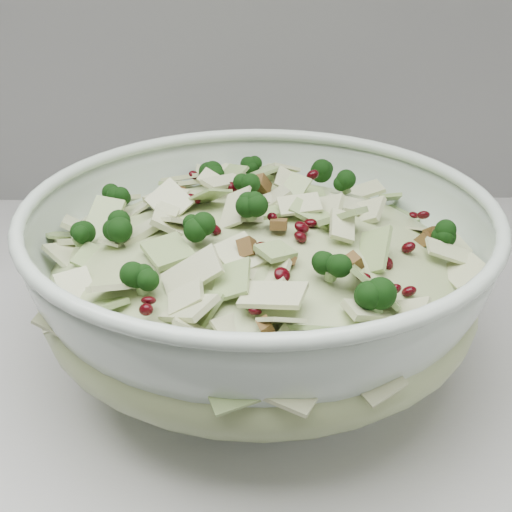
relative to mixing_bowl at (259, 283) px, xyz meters
The scene contains 2 objects.
mixing_bowl is the anchor object (origin of this frame).
salad 0.03m from the mixing_bowl, 75.96° to the left, with size 0.46×0.46×0.16m.
Camera 1 is at (0.47, 1.08, 1.28)m, focal length 50.00 mm.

